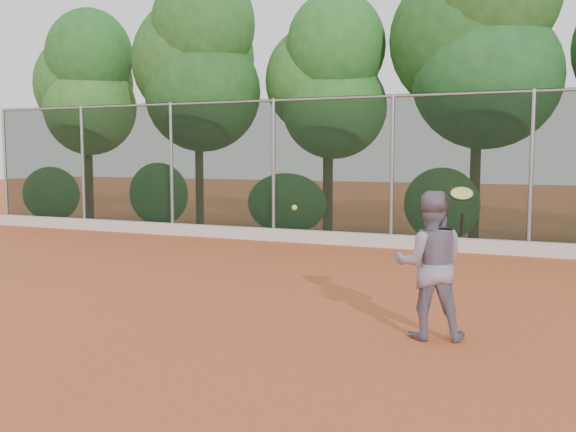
% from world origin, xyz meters
% --- Properties ---
extents(ground, '(80.00, 80.00, 0.00)m').
position_xyz_m(ground, '(0.00, 0.00, 0.00)').
color(ground, '#B7522B').
rests_on(ground, ground).
extents(concrete_curb, '(24.00, 0.20, 0.30)m').
position_xyz_m(concrete_curb, '(0.00, 6.82, 0.15)').
color(concrete_curb, beige).
rests_on(concrete_curb, ground).
extents(tennis_player, '(0.98, 0.84, 1.73)m').
position_xyz_m(tennis_player, '(2.27, -0.08, 0.86)').
color(tennis_player, slate).
rests_on(tennis_player, ground).
extents(chainlink_fence, '(24.09, 0.09, 3.50)m').
position_xyz_m(chainlink_fence, '(-0.00, 7.00, 1.86)').
color(chainlink_fence, black).
rests_on(chainlink_fence, ground).
extents(foliage_backdrop, '(23.70, 3.63, 7.55)m').
position_xyz_m(foliage_backdrop, '(-0.55, 8.98, 4.40)').
color(foliage_backdrop, '#3C2817').
rests_on(foliage_backdrop, ground).
extents(tennis_racket, '(0.34, 0.31, 0.57)m').
position_xyz_m(tennis_racket, '(2.63, -0.17, 1.67)').
color(tennis_racket, black).
rests_on(tennis_racket, ground).
extents(tennis_ball_in_flight, '(0.07, 0.07, 0.07)m').
position_xyz_m(tennis_ball_in_flight, '(0.32, 0.48, 1.42)').
color(tennis_ball_in_flight, '#D2E935').
rests_on(tennis_ball_in_flight, ground).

